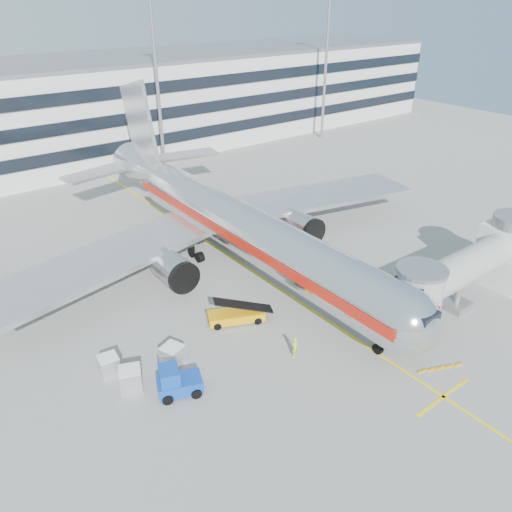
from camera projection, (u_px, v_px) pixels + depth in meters
ground at (308, 308)px, 44.85m from camera, size 180.00×180.00×0.00m
lead_in_line at (243, 265)px, 51.87m from camera, size 0.25×70.00×0.01m
stop_bar at (443, 397)px, 35.02m from camera, size 6.00×0.25×0.01m
main_jet at (233, 222)px, 51.09m from camera, size 50.95×48.70×16.06m
jet_bridge at (474, 265)px, 43.92m from camera, size 17.80×4.50×7.00m
terminal at (71, 111)px, 81.88m from camera, size 150.00×24.25×15.60m
light_mast_centre at (156, 72)px, 71.62m from camera, size 2.40×1.20×25.45m
light_mast_east at (326, 56)px, 89.80m from camera, size 2.40×1.20×25.45m
belt_loader at (236, 315)px, 42.68m from camera, size 5.09×3.56×2.42m
baggage_tug at (177, 382)px, 34.87m from camera, size 3.53×2.83×2.33m
cargo_container_left at (109, 365)px, 36.87m from camera, size 1.55×1.55×1.49m
cargo_container_right at (131, 378)px, 35.51m from camera, size 1.98×1.98×1.61m
cargo_container_front at (173, 355)px, 37.81m from camera, size 1.92×1.92×1.57m
ramp_worker at (295, 347)px, 38.51m from camera, size 0.76×0.66×1.75m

